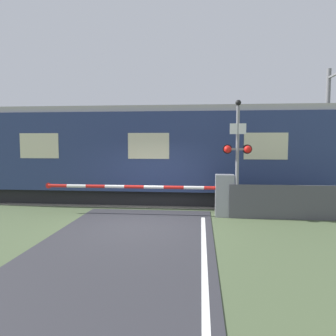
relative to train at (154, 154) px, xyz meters
name	(u,v)px	position (x,y,z in m)	size (l,w,h in m)	color
ground_plane	(140,225)	(0.14, -3.98, -1.95)	(80.00, 80.00, 0.00)	#475638
track_bed	(158,200)	(0.14, 0.00, -1.93)	(36.00, 3.20, 0.13)	slate
train	(154,154)	(0.00, 0.00, 0.00)	(15.34, 3.03, 3.81)	black
crossing_barrier	(209,194)	(2.20, -2.63, -1.21)	(6.46, 0.44, 1.39)	gray
signal_post	(237,152)	(3.09, -2.84, 0.20)	(0.93, 0.26, 3.79)	gray
catenary_pole	(327,130)	(7.61, 2.10, 1.05)	(0.20, 1.90, 5.72)	slate
roadside_fence	(297,202)	(4.98, -2.87, -1.40)	(4.26, 0.06, 1.10)	#4C4C51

